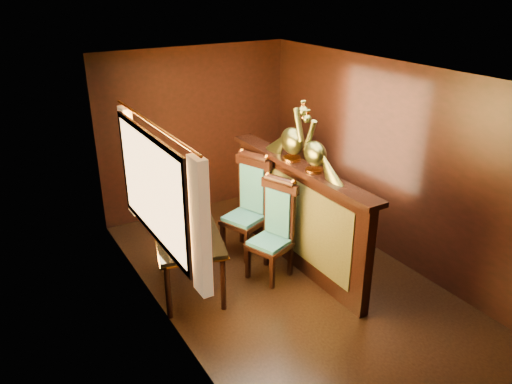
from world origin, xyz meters
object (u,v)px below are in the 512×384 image
chair_right (250,201)px  peacock_left (316,143)px  peacock_right (293,129)px  chair_left (275,225)px  dining_table (187,239)px

chair_right → peacock_left: (0.31, -0.92, 0.99)m
chair_right → peacock_right: 1.18m
chair_left → peacock_right: (0.34, 0.19, 1.08)m
dining_table → peacock_right: size_ratio=1.77×
chair_left → peacock_right: bearing=7.8°
chair_left → peacock_left: peacock_left is taller
peacock_right → chair_right: bearing=122.5°
peacock_right → dining_table: bearing=177.1°
dining_table → chair_right: size_ratio=1.00×
chair_left → chair_right: size_ratio=0.93×
dining_table → chair_right: chair_right is taller
dining_table → chair_right: (1.07, 0.41, 0.07)m
chair_right → peacock_right: peacock_right is taller
chair_right → peacock_left: bearing=-93.1°
chair_left → chair_right: chair_right is taller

